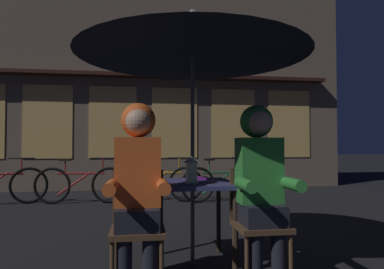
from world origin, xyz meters
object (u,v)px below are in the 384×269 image
at_px(person_left_hooded, 138,175).
at_px(book, 196,178).
at_px(chair_left, 138,221).
at_px(chair_right, 258,217).
at_px(bicycle_third, 158,183).
at_px(lantern, 191,169).
at_px(cafe_table, 193,193).
at_px(person_right_hooded, 260,173).
at_px(bicycle_second, 81,184).
at_px(bicycle_fourth, 224,183).
at_px(patio_umbrella, 193,37).

xyz_separation_m(person_left_hooded, book, (0.55, 0.62, -0.09)).
height_order(chair_left, person_left_hooded, person_left_hooded).
relative_size(chair_right, bicycle_third, 0.52).
relative_size(chair_left, chair_right, 1.00).
bearing_deg(lantern, book, 71.85).
distance_m(cafe_table, chair_left, 0.62).
xyz_separation_m(person_right_hooded, book, (-0.41, 0.62, -0.09)).
relative_size(person_right_hooded, bicycle_third, 0.84).
xyz_separation_m(bicycle_second, bicycle_fourth, (2.62, -0.16, 0.00)).
relative_size(cafe_table, patio_umbrella, 0.32).
distance_m(cafe_table, bicycle_fourth, 3.37).
bearing_deg(bicycle_third, bicycle_second, -179.47).
bearing_deg(person_right_hooded, patio_umbrella, 138.43).
distance_m(lantern, chair_left, 0.66).
xyz_separation_m(person_right_hooded, bicycle_fourth, (0.58, 3.62, -0.50)).
bearing_deg(patio_umbrella, bicycle_third, 92.58).
xyz_separation_m(chair_left, person_left_hooded, (-0.00, -0.06, 0.36)).
bearing_deg(bicycle_second, book, -62.68).
xyz_separation_m(chair_left, person_right_hooded, (0.96, -0.06, 0.36)).
bearing_deg(chair_right, bicycle_third, 99.62).
xyz_separation_m(lantern, bicycle_third, (-0.13, 3.43, -0.51)).
xyz_separation_m(person_left_hooded, bicycle_fourth, (1.54, 3.62, -0.50)).
relative_size(chair_left, book, 4.35).
distance_m(lantern, bicycle_fourth, 3.48).
bearing_deg(person_left_hooded, person_right_hooded, 0.00).
distance_m(chair_left, person_left_hooded, 0.36).
bearing_deg(bicycle_second, bicycle_third, 0.53).
bearing_deg(chair_right, bicycle_fourth, 80.68).
height_order(patio_umbrella, bicycle_fourth, patio_umbrella).
height_order(cafe_table, chair_right, chair_right).
distance_m(cafe_table, patio_umbrella, 1.42).
relative_size(person_left_hooded, book, 7.00).
relative_size(patio_umbrella, bicycle_fourth, 1.38).
xyz_separation_m(chair_left, book, (0.55, 0.56, 0.26)).
height_order(cafe_table, bicycle_third, bicycle_third).
bearing_deg(lantern, patio_umbrella, 74.17).
bearing_deg(bicycle_fourth, cafe_table, -108.45).
height_order(chair_left, bicycle_fourth, chair_left).
relative_size(person_left_hooded, person_right_hooded, 1.00).
distance_m(lantern, chair_right, 0.69).
bearing_deg(book, bicycle_fourth, 85.42).
xyz_separation_m(cafe_table, person_left_hooded, (-0.48, -0.43, 0.21)).
bearing_deg(bicycle_fourth, person_right_hooded, -99.18).
bearing_deg(lantern, chair_right, -30.57).
xyz_separation_m(lantern, chair_right, (0.50, -0.30, -0.37)).
distance_m(person_right_hooded, bicycle_third, 3.87).
distance_m(bicycle_third, bicycle_fourth, 1.23).
height_order(patio_umbrella, chair_left, patio_umbrella).
relative_size(patio_umbrella, bicycle_second, 1.38).
distance_m(chair_left, person_right_hooded, 1.03).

